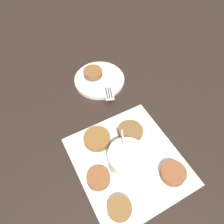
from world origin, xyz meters
TOP-DOWN VIEW (x-y plane):
  - ground_plane at (0.00, 0.00)m, footprint 4.00×4.00m
  - napkin at (-0.01, -0.01)m, footprint 0.30×0.28m
  - sauce_bowl at (-0.00, -0.02)m, footprint 0.11×0.10m
  - fritter_0 at (-0.10, -0.06)m, footprint 0.08×0.08m
  - fritter_1 at (0.09, -0.10)m, footprint 0.06×0.06m
  - fritter_2 at (-0.08, 0.04)m, footprint 0.07×0.07m
  - fritter_3 at (0.08, 0.06)m, footprint 0.06×0.06m
  - fritter_4 at (-0.00, -0.11)m, footprint 0.06×0.06m
  - serving_plate at (-0.31, 0.06)m, footprint 0.17×0.17m
  - fritter_on_plate at (-0.33, 0.05)m, footprint 0.06×0.06m
  - fork at (-0.25, 0.06)m, footprint 0.15×0.07m

SIDE VIEW (x-z plane):
  - ground_plane at x=0.00m, z-range 0.00..0.00m
  - napkin at x=-0.01m, z-range 0.00..0.00m
  - serving_plate at x=-0.31m, z-range 0.00..0.02m
  - fritter_2 at x=-0.08m, z-range 0.00..0.02m
  - fritter_1 at x=0.09m, z-range 0.00..0.02m
  - fritter_4 at x=0.00m, z-range 0.00..0.02m
  - fritter_0 at x=-0.10m, z-range 0.00..0.02m
  - fritter_3 at x=0.08m, z-range 0.00..0.02m
  - fork at x=-0.25m, z-range 0.02..0.02m
  - sauce_bowl at x=0.00m, z-range -0.02..0.07m
  - fritter_on_plate at x=-0.33m, z-range 0.02..0.04m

